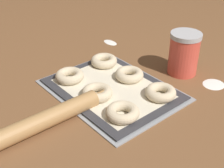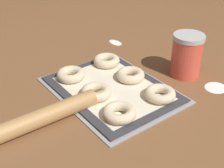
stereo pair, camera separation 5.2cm
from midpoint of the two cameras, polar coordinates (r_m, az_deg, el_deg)
The scene contains 13 objects.
ground_plane at distance 1.04m, azimuth -1.45°, elevation -1.61°, with size 2.80×2.80×0.00m, color brown.
baking_tray at distance 1.05m, azimuth -1.41°, elevation -1.08°, with size 0.44×0.34×0.01m.
baking_mat at distance 1.05m, azimuth -1.42°, elevation -0.83°, with size 0.41×0.32×0.00m.
bagel_front_left at distance 1.10m, azimuth -9.10°, elevation 1.47°, with size 0.10×0.10×0.03m.
bagel_front_center at distance 1.00m, azimuth -4.24°, elevation -1.57°, with size 0.10×0.10×0.03m.
bagel_front_right at distance 0.91m, azimuth 0.30°, elevation -5.23°, with size 0.10×0.10×0.03m.
bagel_back_left at distance 1.18m, azimuth -2.73°, elevation 4.23°, with size 0.10×0.10×0.03m.
bagel_back_center at distance 1.09m, azimuth 1.83°, elevation 1.72°, with size 0.10×0.10×0.03m.
bagel_back_right at distance 1.00m, azimuth 7.42°, elevation -1.55°, with size 0.10×0.10×0.03m.
flour_canister at distance 1.15m, azimuth 11.75°, elevation 5.50°, with size 0.11×0.11×0.16m.
rolling_pin at distance 0.91m, azimuth -13.63°, elevation -6.36°, with size 0.06×0.44×0.05m.
flour_patch_near at distance 1.13m, azimuth 16.87°, elevation -0.04°, with size 0.07×0.08×0.00m.
flour_patch_far at distance 1.40m, azimuth -1.39°, elevation 7.63°, with size 0.07×0.04×0.00m.
Camera 1 is at (0.66, -0.56, 0.57)m, focal length 50.00 mm.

